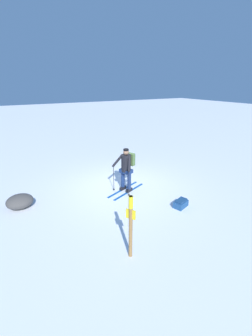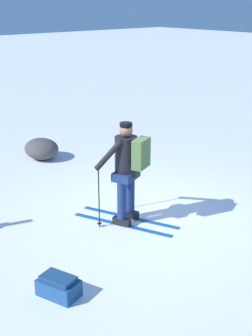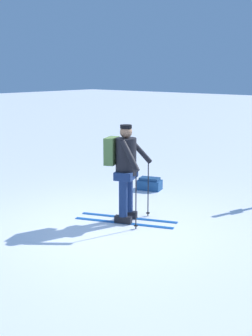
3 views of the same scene
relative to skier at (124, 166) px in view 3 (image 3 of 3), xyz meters
name	(u,v)px [view 3 (image 3 of 3)]	position (x,y,z in m)	size (l,w,h in m)	color
ground_plane	(113,226)	(-0.05, 0.37, -1.00)	(80.00, 80.00, 0.00)	white
skier	(124,166)	(0.00, 0.00, 0.00)	(1.83, 1.07, 1.72)	#144C9E
dropped_backpack	(150,184)	(1.00, -2.02, -0.87)	(0.59, 0.47, 0.28)	navy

